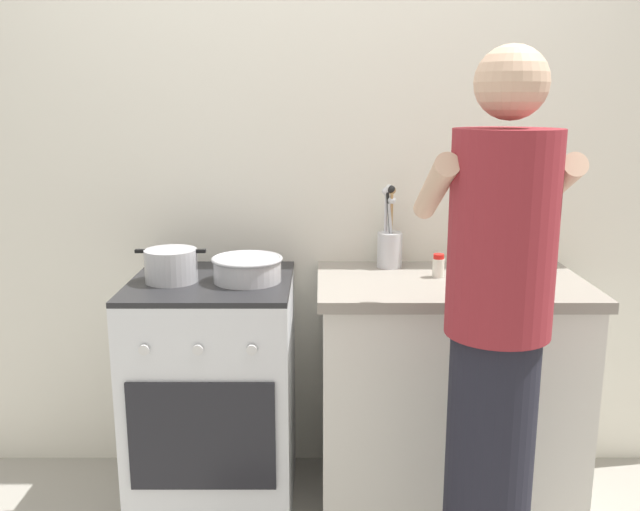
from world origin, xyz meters
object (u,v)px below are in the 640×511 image
pot (174,265)px  mixing_bowl (250,268)px  spice_bottle (441,266)px  oil_bottle (507,257)px  stove_range (217,392)px  person (498,346)px  utensil_crock (392,242)px

pot → mixing_bowl: pot is taller
spice_bottle → oil_bottle: (0.23, -0.05, 0.05)m
stove_range → oil_bottle: bearing=-0.4°
mixing_bowl → spice_bottle: (0.72, 0.06, -0.01)m
stove_range → mixing_bowl: bearing=-6.9°
pot → person: bearing=-28.5°
mixing_bowl → person: person is taller
mixing_bowl → person: 0.97m
pot → mixing_bowl: bearing=0.9°
spice_bottle → stove_range: bearing=-177.1°
stove_range → utensil_crock: utensil_crock is taller
person → mixing_bowl: bearing=143.4°
mixing_bowl → pot: bearing=-179.1°
utensil_crock → person: 0.85m
stove_range → pot: 0.53m
mixing_bowl → utensil_crock: 0.59m
person → pot: bearing=151.5°
pot → oil_bottle: (1.23, 0.01, 0.03)m
stove_range → mixing_bowl: size_ratio=3.41×
oil_bottle → stove_range: bearing=179.6°
spice_bottle → pot: bearing=-176.3°
pot → mixing_bowl: size_ratio=0.98×
pot → utensil_crock: utensil_crock is taller
spice_bottle → person: person is taller
oil_bottle → person: bearing=-106.4°
mixing_bowl → stove_range: bearing=173.1°
stove_range → person: bearing=-32.9°
oil_bottle → person: 0.63m
mixing_bowl → spice_bottle: 0.72m
utensil_crock → oil_bottle: 0.46m
mixing_bowl → oil_bottle: 0.95m
pot → person: 1.21m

